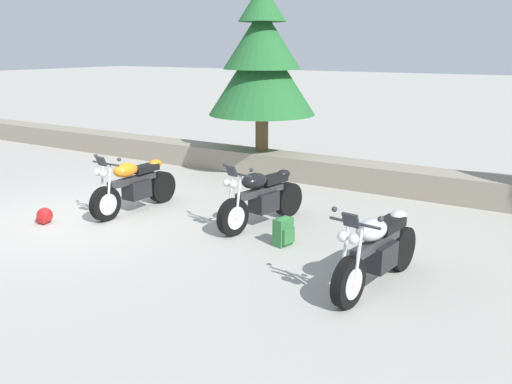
{
  "coord_description": "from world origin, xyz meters",
  "views": [
    {
      "loc": [
        7.53,
        -6.14,
        3.0
      ],
      "look_at": [
        2.99,
        1.2,
        0.65
      ],
      "focal_mm": 37.38,
      "sensor_mm": 36.0,
      "label": 1
    }
  ],
  "objects_px": {
    "motorcycle_black_centre": "(261,198)",
    "rider_backpack": "(283,231)",
    "motorcycle_silver_far_right": "(376,252)",
    "motorcycle_orange_near_left": "(134,186)",
    "pine_tree_far_left": "(262,61)",
    "rider_helmet": "(44,216)"
  },
  "relations": [
    {
      "from": "motorcycle_silver_far_right",
      "to": "rider_helmet",
      "type": "bearing_deg",
      "value": -174.4
    },
    {
      "from": "rider_helmet",
      "to": "pine_tree_far_left",
      "type": "bearing_deg",
      "value": 77.6
    },
    {
      "from": "motorcycle_black_centre",
      "to": "rider_backpack",
      "type": "height_order",
      "value": "motorcycle_black_centre"
    },
    {
      "from": "motorcycle_silver_far_right",
      "to": "rider_helmet",
      "type": "relative_size",
      "value": 7.37
    },
    {
      "from": "motorcycle_orange_near_left",
      "to": "rider_helmet",
      "type": "bearing_deg",
      "value": -121.08
    },
    {
      "from": "rider_backpack",
      "to": "motorcycle_orange_near_left",
      "type": "bearing_deg",
      "value": 178.03
    },
    {
      "from": "motorcycle_silver_far_right",
      "to": "pine_tree_far_left",
      "type": "relative_size",
      "value": 0.53
    },
    {
      "from": "rider_helmet",
      "to": "pine_tree_far_left",
      "type": "height_order",
      "value": "pine_tree_far_left"
    },
    {
      "from": "motorcycle_orange_near_left",
      "to": "pine_tree_far_left",
      "type": "relative_size",
      "value": 0.53
    },
    {
      "from": "motorcycle_silver_far_right",
      "to": "pine_tree_far_left",
      "type": "xyz_separation_m",
      "value": [
        -4.64,
        4.85,
        2.21
      ]
    },
    {
      "from": "motorcycle_black_centre",
      "to": "rider_helmet",
      "type": "relative_size",
      "value": 7.34
    },
    {
      "from": "motorcycle_orange_near_left",
      "to": "motorcycle_silver_far_right",
      "type": "height_order",
      "value": "same"
    },
    {
      "from": "motorcycle_black_centre",
      "to": "pine_tree_far_left",
      "type": "relative_size",
      "value": 0.53
    },
    {
      "from": "rider_backpack",
      "to": "pine_tree_far_left",
      "type": "relative_size",
      "value": 0.12
    },
    {
      "from": "motorcycle_black_centre",
      "to": "motorcycle_silver_far_right",
      "type": "xyz_separation_m",
      "value": [
        2.54,
        -1.35,
        0.0
      ]
    },
    {
      "from": "pine_tree_far_left",
      "to": "motorcycle_silver_far_right",
      "type": "bearing_deg",
      "value": -46.29
    },
    {
      "from": "motorcycle_silver_far_right",
      "to": "motorcycle_orange_near_left",
      "type": "bearing_deg",
      "value": 170.87
    },
    {
      "from": "rider_helmet",
      "to": "motorcycle_black_centre",
      "type": "bearing_deg",
      "value": 30.3
    },
    {
      "from": "motorcycle_black_centre",
      "to": "rider_backpack",
      "type": "bearing_deg",
      "value": -39.19
    },
    {
      "from": "rider_backpack",
      "to": "pine_tree_far_left",
      "type": "bearing_deg",
      "value": 124.97
    },
    {
      "from": "motorcycle_silver_far_right",
      "to": "rider_backpack",
      "type": "height_order",
      "value": "motorcycle_silver_far_right"
    },
    {
      "from": "motorcycle_orange_near_left",
      "to": "motorcycle_black_centre",
      "type": "relative_size",
      "value": 1.0
    }
  ]
}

